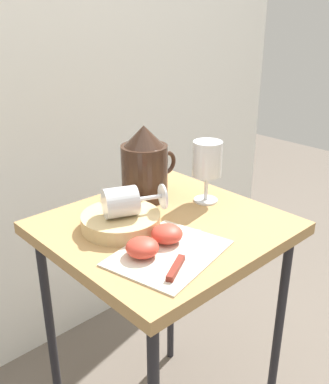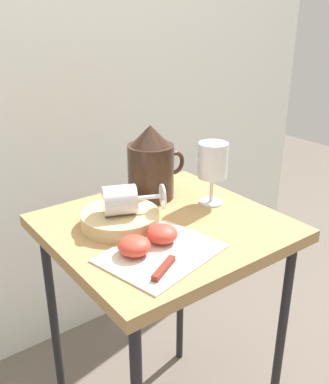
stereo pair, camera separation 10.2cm
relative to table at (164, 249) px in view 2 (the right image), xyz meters
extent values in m
cube|color=white|center=(0.00, 0.60, 0.42)|extent=(2.40, 0.03, 2.11)
cube|color=#AD8451|center=(0.00, 0.00, 0.06)|extent=(0.53, 0.50, 0.03)
cylinder|color=black|center=(0.23, -0.21, -0.30)|extent=(0.02, 0.02, 0.68)
cylinder|color=black|center=(-0.23, 0.21, -0.30)|extent=(0.02, 0.02, 0.68)
cylinder|color=black|center=(0.23, 0.21, -0.30)|extent=(0.02, 0.02, 0.68)
cube|color=beige|center=(-0.09, -0.11, 0.07)|extent=(0.28, 0.23, 0.00)
cylinder|color=tan|center=(-0.09, 0.05, 0.09)|extent=(0.19, 0.19, 0.03)
cylinder|color=#382319|center=(0.06, 0.15, 0.15)|extent=(0.12, 0.12, 0.15)
cylinder|color=#B23819|center=(0.06, 0.15, 0.12)|extent=(0.11, 0.11, 0.08)
cone|color=#382319|center=(0.06, 0.15, 0.25)|extent=(0.11, 0.11, 0.05)
torus|color=#382319|center=(0.14, 0.15, 0.15)|extent=(0.07, 0.01, 0.07)
cylinder|color=silver|center=(0.17, 0.02, 0.08)|extent=(0.06, 0.06, 0.00)
cylinder|color=silver|center=(0.17, 0.02, 0.11)|extent=(0.01, 0.01, 0.07)
cylinder|color=silver|center=(0.17, 0.02, 0.19)|extent=(0.08, 0.08, 0.09)
cylinder|color=#B23819|center=(0.17, 0.02, 0.17)|extent=(0.07, 0.07, 0.05)
cylinder|color=silver|center=(-0.10, 0.04, 0.14)|extent=(0.10, 0.09, 0.07)
cylinder|color=silver|center=(-0.03, 0.02, 0.14)|extent=(0.06, 0.03, 0.01)
cylinder|color=silver|center=(-0.01, 0.00, 0.14)|extent=(0.03, 0.06, 0.06)
ellipsoid|color=#CC3D2D|center=(-0.14, -0.09, 0.10)|extent=(0.07, 0.07, 0.04)
ellipsoid|color=#CC3D2D|center=(-0.06, -0.08, 0.10)|extent=(0.07, 0.07, 0.04)
cube|color=silver|center=(-0.04, -0.12, 0.08)|extent=(0.12, 0.08, 0.00)
cube|color=maroon|center=(-0.13, -0.17, 0.08)|extent=(0.08, 0.05, 0.01)
camera|label=1|loc=(-0.64, -0.69, 0.55)|focal=40.71mm
camera|label=2|loc=(-0.56, -0.75, 0.55)|focal=40.71mm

